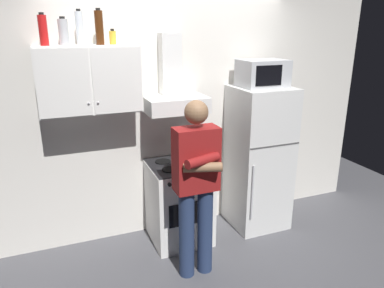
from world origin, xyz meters
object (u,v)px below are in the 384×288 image
(stove_oven, at_px, (179,202))
(bottle_rum_dark, at_px, (99,28))
(microwave, at_px, (263,73))
(bottle_vodka_clear, at_px, (80,28))
(person_standing, at_px, (196,184))
(bottle_soda_red, at_px, (43,30))
(upper_cabinet, at_px, (89,79))
(refrigerator, at_px, (258,158))
(bottle_canister_steel, at_px, (63,32))
(bottle_spice_jar, at_px, (113,37))
(range_hood, at_px, (173,91))

(stove_oven, relative_size, bottle_rum_dark, 2.85)
(microwave, relative_size, bottle_vodka_clear, 1.61)
(person_standing, height_order, bottle_soda_red, bottle_soda_red)
(bottle_rum_dark, height_order, bottle_vodka_clear, bottle_rum_dark)
(upper_cabinet, height_order, bottle_rum_dark, bottle_rum_dark)
(refrigerator, distance_m, bottle_soda_red, 2.50)
(upper_cabinet, distance_m, bottle_soda_red, 0.54)
(microwave, relative_size, bottle_soda_red, 1.81)
(person_standing, bearing_deg, upper_cabinet, 135.74)
(bottle_rum_dark, distance_m, bottle_soda_red, 0.46)
(refrigerator, bearing_deg, upper_cabinet, 175.93)
(microwave, xyz_separation_m, bottle_canister_steel, (-1.93, 0.13, 0.42))
(person_standing, distance_m, bottle_vodka_clear, 1.69)
(person_standing, xyz_separation_m, bottle_spice_jar, (-0.51, 0.77, 1.21))
(bottle_canister_steel, bearing_deg, stove_oven, -8.74)
(stove_oven, bearing_deg, upper_cabinet, 171.10)
(person_standing, bearing_deg, bottle_vodka_clear, 135.93)
(upper_cabinet, height_order, bottle_vodka_clear, bottle_vodka_clear)
(range_hood, distance_m, bottle_canister_steel, 1.13)
(upper_cabinet, xyz_separation_m, bottle_soda_red, (-0.34, -0.00, 0.43))
(bottle_vodka_clear, relative_size, bottle_canister_steel, 1.26)
(stove_oven, xyz_separation_m, bottle_rum_dark, (-0.68, 0.11, 1.76))
(microwave, xyz_separation_m, bottle_vodka_clear, (-1.79, 0.14, 0.45))
(refrigerator, relative_size, bottle_spice_jar, 11.70)
(person_standing, height_order, bottle_vodka_clear, bottle_vodka_clear)
(refrigerator, height_order, person_standing, person_standing)
(stove_oven, height_order, person_standing, person_standing)
(microwave, distance_m, bottle_soda_red, 2.13)
(bottle_spice_jar, bearing_deg, bottle_vodka_clear, -177.84)
(microwave, bearing_deg, bottle_spice_jar, 174.37)
(stove_oven, relative_size, bottle_canister_steel, 3.70)
(microwave, height_order, person_standing, microwave)
(microwave, height_order, bottle_vodka_clear, bottle_vodka_clear)
(bottle_rum_dark, bearing_deg, bottle_soda_red, 178.95)
(bottle_rum_dark, height_order, bottle_canister_steel, bottle_rum_dark)
(upper_cabinet, xyz_separation_m, bottle_rum_dark, (0.12, -0.01, 0.45))
(stove_oven, xyz_separation_m, bottle_spice_jar, (-0.56, 0.17, 1.68))
(bottle_rum_dark, bearing_deg, range_hood, 1.14)
(bottle_canister_steel, xyz_separation_m, bottle_soda_red, (-0.16, -0.03, 0.01))
(person_standing, distance_m, bottle_canister_steel, 1.74)
(bottle_spice_jar, distance_m, bottle_soda_red, 0.58)
(bottle_spice_jar, xyz_separation_m, bottle_soda_red, (-0.58, -0.05, 0.06))
(bottle_rum_dark, bearing_deg, bottle_canister_steel, 172.95)
(upper_cabinet, bearing_deg, microwave, -3.48)
(refrigerator, distance_m, bottle_spice_jar, 2.01)
(upper_cabinet, height_order, bottle_soda_red, bottle_soda_red)
(microwave, relative_size, bottle_spice_jar, 3.51)
(bottle_vodka_clear, xyz_separation_m, bottle_soda_red, (-0.30, -0.04, -0.02))
(upper_cabinet, distance_m, person_standing, 1.35)
(microwave, bearing_deg, person_standing, -148.00)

